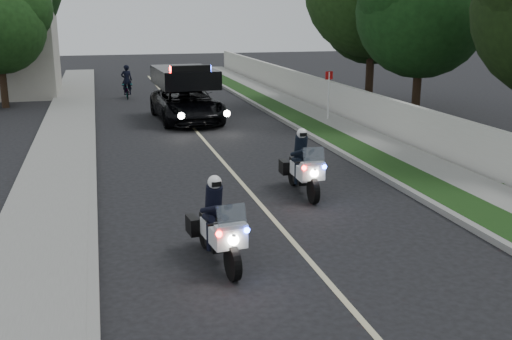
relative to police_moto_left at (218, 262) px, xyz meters
The scene contains 19 objects.
ground 2.00m from the police_moto_left, 29.50° to the left, with size 120.00×120.00×0.00m, color black.
curb_right 12.44m from the police_moto_left, 62.00° to the left, with size 0.20×60.00×0.15m, color gray.
grass_verge 12.79m from the police_moto_left, 59.22° to the left, with size 1.20×60.00×0.16m, color #193814.
sidewalk_right 13.50m from the police_moto_left, 54.48° to the left, with size 1.40×60.00×0.16m, color gray.
property_wall 14.12m from the police_moto_left, 51.17° to the left, with size 0.22×60.00×1.50m, color beige.
curb_left 11.24m from the police_moto_left, 102.11° to the left, with size 0.20×60.00×0.15m, color gray.
sidewalk_left 11.52m from the police_moto_left, 107.47° to the left, with size 2.00×60.00×0.16m, color gray.
lane_marking 11.12m from the police_moto_left, 80.99° to the left, with size 0.12×50.00×0.01m, color #BFB78C.
police_moto_left is the anchor object (origin of this frame).
police_moto_right 4.98m from the police_moto_left, 51.67° to the left, with size 0.73×2.08×1.76m, color white, non-canonical shape.
police_suv 15.84m from the police_moto_left, 83.73° to the left, with size 2.61×5.64×2.74m, color black.
bicycle 23.92m from the police_moto_left, 91.07° to the left, with size 0.57×1.64×0.86m, color black.
cyclist 23.92m from the police_moto_left, 91.07° to the left, with size 0.61×0.40×1.68m, color black.
sign_post 15.93m from the police_moto_left, 60.92° to the left, with size 0.36×0.36×2.31m, color #A80C1D, non-canonical shape.
tree_right_b 16.78m from the police_moto_left, 48.05° to the left, with size 5.53×5.53×9.21m, color #163D14, non-canonical shape.
tree_right_c 22.51m from the police_moto_left, 57.45° to the left, with size 5.66×5.66×9.43m, color #173611, non-canonical shape.
tree_right_d 21.25m from the police_moto_left, 57.18° to the left, with size 6.86×6.86×11.43m, color #214416, non-canonical shape.
tree_left_near 23.01m from the police_moto_left, 106.83° to the left, with size 4.71×4.71×7.86m, color #1B4216, non-canonical shape.
tree_left_far 29.35m from the police_moto_left, 104.69° to the left, with size 7.64×7.64×12.74m, color black, non-canonical shape.
Camera 1 is at (-3.80, -11.65, 4.71)m, focal length 42.03 mm.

